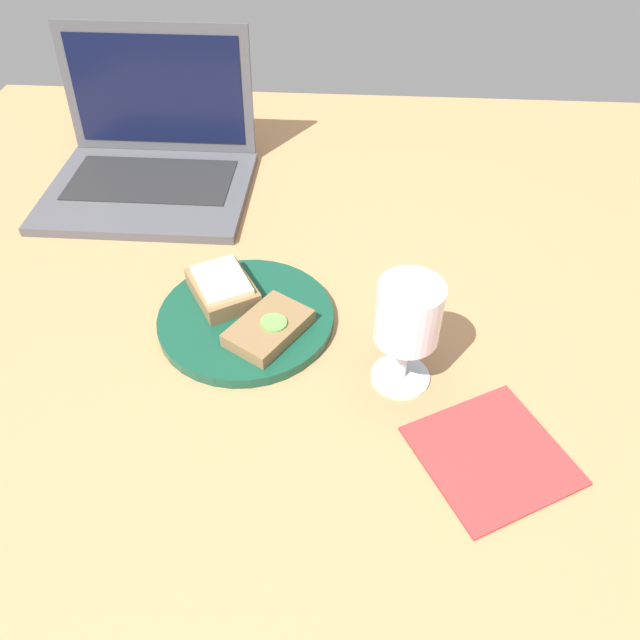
{
  "coord_description": "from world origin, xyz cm",
  "views": [
    {
      "loc": [
        7.87,
        -59.87,
        60.02
      ],
      "look_at": [
        4.19,
        -5.44,
        8.0
      ],
      "focal_mm": 35.0,
      "sensor_mm": 36.0,
      "label": 1
    }
  ],
  "objects_px": {
    "sandwich_with_cucumber": "(269,328)",
    "sandwich_with_cheese": "(223,288)",
    "wine_glass": "(408,318)",
    "plate": "(246,318)",
    "napkin": "(492,455)",
    "laptop": "(152,157)"
  },
  "relations": [
    {
      "from": "sandwich_with_cucumber",
      "to": "sandwich_with_cheese",
      "type": "bearing_deg",
      "value": 136.57
    },
    {
      "from": "wine_glass",
      "to": "plate",
      "type": "bearing_deg",
      "value": 157.42
    },
    {
      "from": "plate",
      "to": "sandwich_with_cucumber",
      "type": "height_order",
      "value": "sandwich_with_cucumber"
    },
    {
      "from": "sandwich_with_cucumber",
      "to": "napkin",
      "type": "height_order",
      "value": "sandwich_with_cucumber"
    },
    {
      "from": "wine_glass",
      "to": "laptop",
      "type": "bearing_deg",
      "value": 134.01
    },
    {
      "from": "wine_glass",
      "to": "napkin",
      "type": "height_order",
      "value": "wine_glass"
    },
    {
      "from": "sandwich_with_cucumber",
      "to": "wine_glass",
      "type": "relative_size",
      "value": 0.87
    },
    {
      "from": "sandwich_with_cheese",
      "to": "napkin",
      "type": "bearing_deg",
      "value": -34.01
    },
    {
      "from": "sandwich_with_cucumber",
      "to": "napkin",
      "type": "xyz_separation_m",
      "value": [
        0.26,
        -0.16,
        -0.02
      ]
    },
    {
      "from": "sandwich_with_cucumber",
      "to": "napkin",
      "type": "relative_size",
      "value": 0.85
    },
    {
      "from": "sandwich_with_cheese",
      "to": "laptop",
      "type": "bearing_deg",
      "value": 119.63
    },
    {
      "from": "sandwich_with_cucumber",
      "to": "laptop",
      "type": "xyz_separation_m",
      "value": [
        -0.25,
        0.38,
        0.02
      ]
    },
    {
      "from": "wine_glass",
      "to": "napkin",
      "type": "bearing_deg",
      "value": -48.15
    },
    {
      "from": "sandwich_with_cheese",
      "to": "laptop",
      "type": "relative_size",
      "value": 0.36
    },
    {
      "from": "wine_glass",
      "to": "laptop",
      "type": "height_order",
      "value": "laptop"
    },
    {
      "from": "laptop",
      "to": "plate",
      "type": "bearing_deg",
      "value": -58.38
    },
    {
      "from": "plate",
      "to": "wine_glass",
      "type": "xyz_separation_m",
      "value": [
        0.2,
        -0.08,
        0.09
      ]
    },
    {
      "from": "napkin",
      "to": "laptop",
      "type": "bearing_deg",
      "value": 133.59
    },
    {
      "from": "laptop",
      "to": "napkin",
      "type": "relative_size",
      "value": 2.25
    },
    {
      "from": "plate",
      "to": "wine_glass",
      "type": "bearing_deg",
      "value": -22.58
    },
    {
      "from": "plate",
      "to": "wine_glass",
      "type": "distance_m",
      "value": 0.24
    },
    {
      "from": "plate",
      "to": "sandwich_with_cheese",
      "type": "bearing_deg",
      "value": 136.42
    }
  ]
}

